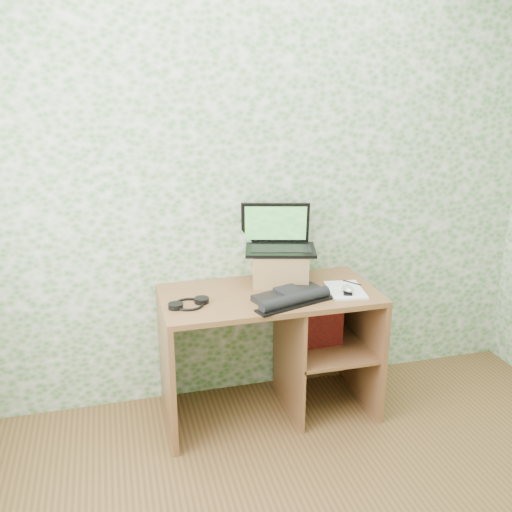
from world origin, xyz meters
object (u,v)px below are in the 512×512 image
object	(u,v)px
riser	(280,267)
laptop	(278,239)
keyboard	(292,297)
desk	(281,333)
notepad	(345,290)

from	to	relation	value
riser	laptop	size ratio (longest dim) A/B	0.69
riser	keyboard	xyz separation A→B (m)	(-0.02, -0.29, -0.07)
keyboard	desk	bearing A→B (deg)	74.18
notepad	desk	bearing A→B (deg)	170.05
keyboard	notepad	bearing A→B (deg)	-8.34
laptop	keyboard	bearing A→B (deg)	-78.66
notepad	laptop	bearing A→B (deg)	147.45
desk	notepad	bearing A→B (deg)	-18.70
desk	keyboard	world-z (taller)	keyboard
desk	notepad	xyz separation A→B (m)	(0.34, -0.12, 0.28)
desk	riser	distance (m)	0.38
laptop	notepad	bearing A→B (deg)	-25.97
desk	riser	bearing A→B (deg)	75.99
laptop	notepad	world-z (taller)	laptop
desk	laptop	distance (m)	0.54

